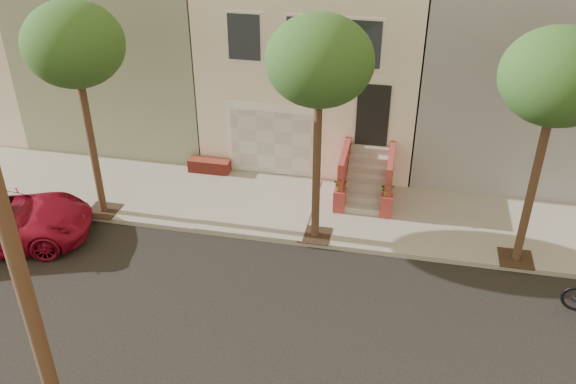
# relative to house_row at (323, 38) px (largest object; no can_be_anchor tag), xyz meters

# --- Properties ---
(ground) EXTENTS (90.00, 90.00, 0.00)m
(ground) POSITION_rel_house_row_xyz_m (-0.00, -11.19, -3.64)
(ground) COLOR black
(ground) RESTS_ON ground
(sidewalk) EXTENTS (40.00, 3.70, 0.15)m
(sidewalk) POSITION_rel_house_row_xyz_m (-0.00, -5.84, -3.57)
(sidewalk) COLOR gray
(sidewalk) RESTS_ON ground
(house_row) EXTENTS (33.10, 11.70, 7.00)m
(house_row) POSITION_rel_house_row_xyz_m (0.00, 0.00, 0.00)
(house_row) COLOR beige
(house_row) RESTS_ON sidewalk
(tree_left) EXTENTS (2.70, 2.57, 6.30)m
(tree_left) POSITION_rel_house_row_xyz_m (-5.50, -7.29, 1.61)
(tree_left) COLOR #2D2116
(tree_left) RESTS_ON sidewalk
(tree_mid) EXTENTS (2.70, 2.57, 6.30)m
(tree_mid) POSITION_rel_house_row_xyz_m (1.00, -7.29, 1.61)
(tree_mid) COLOR #2D2116
(tree_mid) RESTS_ON sidewalk
(tree_right) EXTENTS (2.70, 2.57, 6.30)m
(tree_right) POSITION_rel_house_row_xyz_m (6.50, -7.29, 1.61)
(tree_right) COLOR #2D2116
(tree_right) RESTS_ON sidewalk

